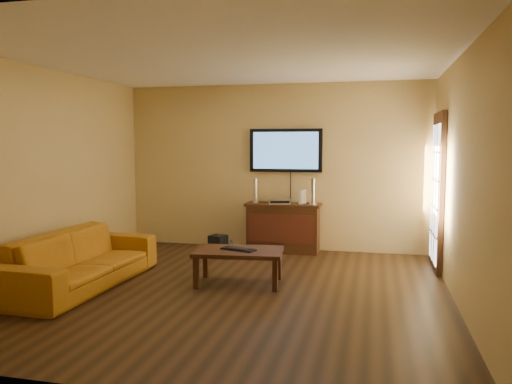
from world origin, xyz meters
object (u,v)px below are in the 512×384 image
(game_console, at_px, (302,197))
(keyboard, at_px, (238,249))
(coffee_table, at_px, (239,254))
(subwoofer, at_px, (218,243))
(sofa, at_px, (81,250))
(av_receiver, at_px, (280,201))
(speaker_right, at_px, (313,193))
(television, at_px, (286,150))
(media_console, at_px, (283,227))
(speaker_left, at_px, (255,192))
(bottle, at_px, (231,246))

(game_console, height_order, keyboard, game_console)
(coffee_table, bearing_deg, subwoofer, 114.98)
(sofa, xyz_separation_m, av_receiver, (1.99, 2.45, 0.38))
(speaker_right, distance_m, av_receiver, 0.55)
(sofa, relative_size, speaker_right, 5.57)
(coffee_table, bearing_deg, sofa, -164.26)
(av_receiver, xyz_separation_m, keyboard, (-0.14, -1.95, -0.38))
(television, relative_size, subwoofer, 4.87)
(subwoofer, bearing_deg, television, 34.92)
(speaker_right, relative_size, subwoofer, 1.67)
(media_console, bearing_deg, sofa, -129.21)
(speaker_left, bearing_deg, bottle, -146.11)
(television, xyz_separation_m, game_console, (0.31, -0.17, -0.73))
(speaker_left, distance_m, speaker_right, 0.94)
(speaker_left, xyz_separation_m, av_receiver, (0.41, -0.03, -0.14))
(bottle, bearing_deg, sofa, -118.67)
(media_console, distance_m, av_receiver, 0.43)
(speaker_left, distance_m, keyboard, 2.06)
(coffee_table, relative_size, av_receiver, 3.28)
(television, height_order, speaker_right, television)
(av_receiver, xyz_separation_m, subwoofer, (-1.00, -0.09, -0.70))
(sofa, relative_size, av_receiver, 6.53)
(sofa, bearing_deg, keyboard, -73.09)
(media_console, relative_size, speaker_left, 3.06)
(av_receiver, bearing_deg, television, 65.79)
(media_console, relative_size, keyboard, 2.60)
(television, xyz_separation_m, speaker_left, (-0.46, -0.20, -0.66))
(media_console, distance_m, coffee_table, 1.99)
(coffee_table, bearing_deg, speaker_right, 71.00)
(game_console, bearing_deg, media_console, -155.77)
(coffee_table, xyz_separation_m, sofa, (-1.84, -0.52, 0.07))
(game_console, height_order, bottle, game_console)
(television, bearing_deg, subwoofer, -162.99)
(sofa, relative_size, keyboard, 4.92)
(media_console, distance_m, television, 1.24)
(subwoofer, relative_size, keyboard, 0.53)
(game_console, bearing_deg, television, 171.64)
(media_console, xyz_separation_m, bottle, (-0.81, -0.25, -0.30))
(speaker_right, bearing_deg, speaker_left, 179.20)
(television, bearing_deg, speaker_left, -156.30)
(media_console, distance_m, bottle, 0.90)
(subwoofer, distance_m, bottle, 0.28)
(media_console, xyz_separation_m, subwoofer, (-1.06, -0.13, -0.27))
(media_console, xyz_separation_m, sofa, (-2.04, -2.50, 0.05))
(speaker_right, bearing_deg, subwoofer, -175.94)
(speaker_left, height_order, speaker_right, speaker_right)
(television, height_order, bottle, television)
(speaker_right, xyz_separation_m, bottle, (-1.28, -0.22, -0.88))
(sofa, bearing_deg, television, -35.62)
(speaker_right, distance_m, keyboard, 2.14)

